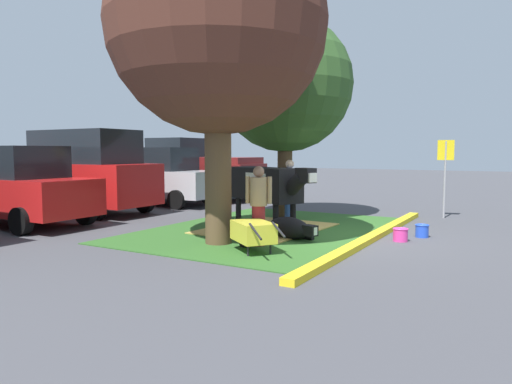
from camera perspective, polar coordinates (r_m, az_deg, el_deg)
ground_plane at (r=10.66m, az=9.86°, el=-5.35°), size 80.00×80.00×0.00m
grass_island at (r=11.48m, az=1.30°, el=-4.50°), size 7.05×4.89×0.02m
curb_yellow at (r=10.48m, az=13.88°, el=-5.26°), size 8.25×0.24×0.12m
hay_bedding at (r=11.47m, az=1.30°, el=-4.42°), size 3.32×2.57×0.04m
shade_tree_left at (r=9.88m, az=-4.71°, el=19.39°), size 4.37×4.37×6.57m
shade_tree_right at (r=13.53m, az=3.55°, el=12.72°), size 3.76×3.76×5.62m
cow_holstein at (r=11.56m, az=1.30°, el=0.90°), size 1.84×2.91×1.53m
calf_lying at (r=10.22m, az=4.12°, el=-4.37°), size 0.78×1.33×0.48m
person_handler at (r=12.73m, az=4.07°, el=0.44°), size 0.34×0.52×1.66m
person_visitor_near at (r=9.36m, az=0.32°, el=-1.40°), size 0.34×0.50×1.60m
wheelbarrow at (r=8.85m, az=-0.40°, el=-4.85°), size 1.26×1.44×0.63m
parking_sign at (r=14.33m, az=21.84°, el=3.23°), size 0.12×0.44×2.20m
bucket_pink at (r=10.43m, az=17.00°, el=-4.91°), size 0.33×0.33×0.28m
bucket_blue at (r=11.06m, az=19.36°, el=-4.40°), size 0.30×0.30×0.28m
sedan_red at (r=13.50m, az=-26.78°, el=0.56°), size 2.05×4.41×2.02m
suv_dark_grey at (r=15.36m, az=-19.84°, el=2.32°), size 2.15×4.62×2.52m
hatchback_white at (r=17.13m, az=-11.35°, el=1.80°), size 2.05×4.41×2.02m
pickup_truck_maroon at (r=19.12m, az=-7.48°, el=2.56°), size 2.25×5.42×2.42m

